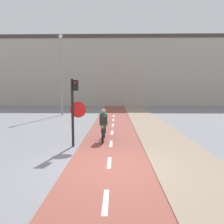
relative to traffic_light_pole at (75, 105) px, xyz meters
name	(u,v)px	position (x,y,z in m)	size (l,w,h in m)	color
ground_plane	(109,169)	(1.52, -2.61, -1.78)	(120.00, 120.00, 0.00)	gray
bike_lane	(109,168)	(1.52, -2.61, -1.77)	(2.69, 60.00, 0.02)	brown
sidewalk_strip	(192,169)	(4.07, -2.61, -1.76)	(2.40, 60.00, 0.05)	gray
building_row_background	(115,72)	(1.52, 24.43, 3.23)	(60.00, 5.20, 9.99)	#B2A899
traffic_light_pole	(75,105)	(0.00, 0.00, 0.00)	(0.67, 0.25, 2.86)	black
street_lamp_far	(61,67)	(-3.32, 11.24, 2.67)	(0.36, 0.36, 7.36)	gray
cyclist_near	(103,126)	(1.15, 1.07, -1.06)	(0.46, 1.77, 1.51)	black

